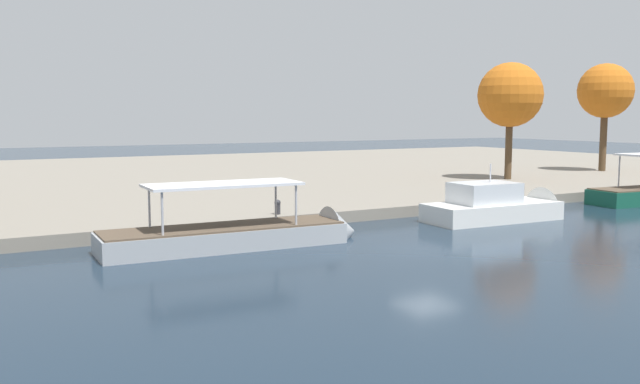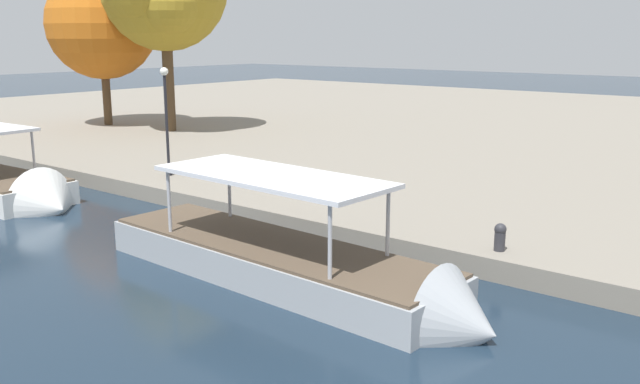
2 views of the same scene
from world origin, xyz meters
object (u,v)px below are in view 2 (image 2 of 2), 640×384
at_px(tour_boat_1, 301,272).
at_px(mooring_bollard_0, 500,236).
at_px(lamp_post, 166,117).
at_px(tree_0, 102,25).

bearing_deg(tour_boat_1, mooring_bollard_0, 51.81).
bearing_deg(lamp_post, tree_0, 152.77).
distance_m(mooring_bollard_0, lamp_post, 15.46).
height_order(tour_boat_1, tree_0, tree_0).
bearing_deg(tour_boat_1, lamp_post, 158.04).
relative_size(mooring_bollard_0, lamp_post, 0.17).
bearing_deg(tree_0, lamp_post, -27.23).
relative_size(tour_boat_1, tree_0, 1.20).
height_order(tour_boat_1, lamp_post, lamp_post).
xyz_separation_m(mooring_bollard_0, tree_0, (-31.85, 9.66, 5.98)).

